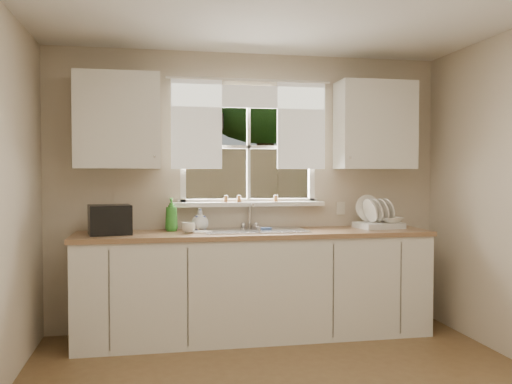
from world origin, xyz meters
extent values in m
cube|color=beige|center=(0.00, 2.00, 0.57)|extent=(3.60, 0.02, 1.15)
cube|color=beige|center=(0.00, 2.00, 2.33)|extent=(3.60, 0.02, 0.35)
cube|color=beige|center=(-1.20, 2.00, 1.65)|extent=(1.20, 0.02, 1.00)
cube|color=beige|center=(1.20, 2.00, 1.65)|extent=(1.20, 0.02, 1.00)
cube|color=white|center=(0.00, 2.02, 1.15)|extent=(1.30, 0.06, 0.05)
cube|color=white|center=(0.00, 2.02, 2.15)|extent=(1.30, 0.06, 0.05)
cube|color=white|center=(-0.60, 2.02, 1.65)|extent=(0.05, 0.06, 1.05)
cube|color=white|center=(0.60, 2.02, 1.65)|extent=(0.05, 0.06, 1.05)
cube|color=white|center=(0.00, 2.02, 1.65)|extent=(0.03, 0.04, 1.00)
cube|color=white|center=(0.00, 2.02, 1.65)|extent=(1.20, 0.04, 0.03)
cube|color=white|center=(0.00, 1.96, 1.13)|extent=(1.38, 0.14, 0.04)
cylinder|color=white|center=(0.00, 1.94, 2.25)|extent=(1.50, 0.02, 0.02)
cube|color=white|center=(-0.48, 1.95, 1.85)|extent=(0.45, 0.02, 0.80)
cube|color=white|center=(0.48, 1.95, 1.85)|extent=(0.45, 0.02, 0.80)
cube|color=white|center=(0.00, 1.95, 2.10)|extent=(1.40, 0.02, 0.20)
cube|color=white|center=(0.00, 1.68, 0.43)|extent=(3.00, 0.62, 0.87)
cube|color=#946D4A|center=(0.00, 1.68, 0.89)|extent=(3.04, 0.65, 0.04)
cube|color=white|center=(-1.15, 1.82, 1.85)|extent=(0.70, 0.33, 0.80)
cube|color=white|center=(1.15, 1.82, 1.85)|extent=(0.70, 0.33, 0.80)
cube|color=beige|center=(0.88, 1.99, 1.08)|extent=(0.08, 0.01, 0.12)
cylinder|color=brown|center=(0.24, 1.94, 1.18)|extent=(0.04, 0.04, 0.06)
cylinder|color=brown|center=(-0.22, 1.94, 1.18)|extent=(0.04, 0.04, 0.06)
cylinder|color=brown|center=(-0.10, 1.94, 1.18)|extent=(0.04, 0.04, 0.06)
cube|color=#335421|center=(0.00, 7.00, -0.02)|extent=(20.00, 10.00, 0.02)
cube|color=#9A7A55|center=(0.00, 5.00, 0.90)|extent=(8.00, 0.10, 1.80)
cube|color=maroon|center=(-1.20, 8.50, 1.10)|extent=(3.00, 3.00, 2.20)
cube|color=black|center=(-1.20, 8.50, 2.35)|extent=(3.20, 3.20, 0.30)
cylinder|color=#423021|center=(1.40, 8.00, 1.60)|extent=(0.36, 0.36, 3.20)
sphere|color=#214716|center=(1.40, 8.00, 4.00)|extent=(4.00, 4.00, 4.00)
sphere|color=#214716|center=(0.30, 9.50, 4.50)|extent=(3.20, 3.20, 3.20)
cube|color=#B7B7BC|center=(0.00, 1.71, 0.83)|extent=(0.84, 0.46, 0.18)
cube|color=#B7B7BC|center=(0.00, 1.71, 0.92)|extent=(0.88, 0.50, 0.01)
cube|color=#B7B7BC|center=(0.00, 1.71, 0.89)|extent=(0.02, 0.41, 0.14)
cylinder|color=silver|center=(0.00, 1.96, 1.02)|extent=(0.03, 0.03, 0.22)
cylinder|color=silver|center=(0.00, 1.88, 1.13)|extent=(0.02, 0.18, 0.02)
sphere|color=silver|center=(-0.06, 1.96, 0.94)|extent=(0.05, 0.05, 0.05)
sphere|color=silver|center=(0.06, 1.96, 0.94)|extent=(0.05, 0.05, 0.05)
cube|color=silver|center=(1.16, 1.74, 0.94)|extent=(0.43, 0.35, 0.05)
cylinder|color=white|center=(1.11, 1.86, 1.08)|extent=(0.27, 0.11, 0.25)
cylinder|color=white|center=(1.07, 1.73, 1.07)|extent=(0.10, 0.23, 0.22)
cylinder|color=white|center=(1.13, 1.73, 1.07)|extent=(0.10, 0.23, 0.22)
cylinder|color=white|center=(1.19, 1.74, 1.07)|extent=(0.10, 0.23, 0.22)
cylinder|color=white|center=(1.24, 1.75, 1.07)|extent=(0.10, 0.23, 0.22)
imported|color=white|center=(1.26, 1.70, 0.99)|extent=(0.22, 0.22, 0.05)
imported|color=green|center=(-0.71, 1.84, 1.05)|extent=(0.14, 0.14, 0.29)
imported|color=blue|center=(-0.46, 1.87, 1.00)|extent=(0.09, 0.09, 0.19)
imported|color=beige|center=(-0.46, 1.87, 1.00)|extent=(0.16, 0.16, 0.19)
cylinder|color=white|center=(-0.46, 1.67, 0.92)|extent=(0.18, 0.18, 0.01)
imported|color=silver|center=(-0.58, 1.64, 0.95)|extent=(0.14, 0.14, 0.09)
cube|color=black|center=(-1.21, 1.67, 1.03)|extent=(0.37, 0.34, 0.24)
camera|label=1|loc=(-0.86, -2.88, 1.41)|focal=38.00mm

